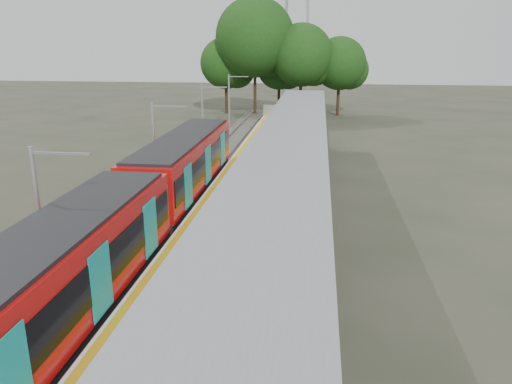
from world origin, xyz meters
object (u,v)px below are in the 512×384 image
Objects in this scene: bench_far at (315,130)px; litter_bin at (296,177)px; info_pillar_far at (305,145)px; bench_mid at (300,212)px; train at (140,204)px.

bench_far reaches higher than litter_bin.
info_pillar_far is at bearing -92.62° from bench_far.
bench_mid is at bearing -89.15° from bench_far.
bench_mid is 13.48m from info_pillar_far.
train is 15.12× the size of info_pillar_far.
bench_mid is at bearing -64.78° from info_pillar_far.
bench_mid is at bearing -85.97° from litter_bin.
bench_far is (0.44, 20.97, -0.04)m from bench_mid.
info_pillar_far is at bearing 65.98° from train.
bench_mid is 20.97m from bench_far.
bench_mid is 1.06× the size of bench_far.
train reaches higher than info_pillar_far.
bench_mid is at bearing 9.26° from train.
info_pillar_far is (6.49, 14.56, -0.26)m from train.
litter_bin is (-0.44, 6.20, -0.11)m from bench_mid.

